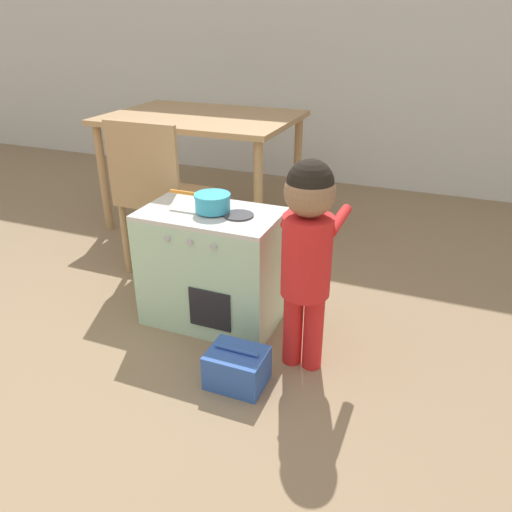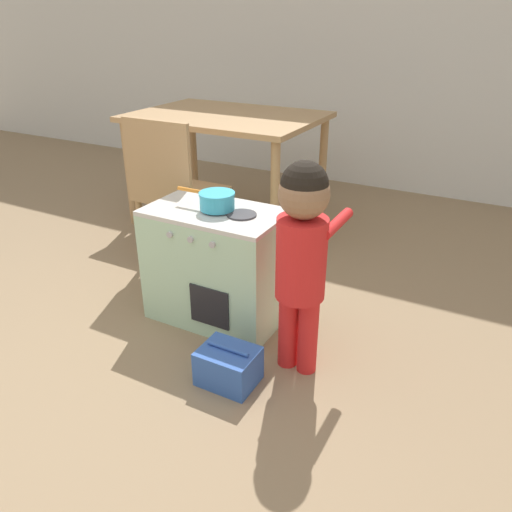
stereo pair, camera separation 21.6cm
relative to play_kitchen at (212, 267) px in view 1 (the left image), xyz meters
name	(u,v)px [view 1 (the left image)]	position (x,y,z in m)	size (l,w,h in m)	color
ground_plane	(59,446)	(-0.14, -0.95, -0.28)	(16.00, 16.00, 0.00)	#8E7556
wall_back	(327,23)	(-0.14, 2.44, 1.02)	(10.00, 0.06, 2.60)	silver
play_kitchen	(212,267)	(0.00, 0.00, 0.00)	(0.63, 0.39, 0.57)	#B2DBB7
toy_pot	(212,201)	(0.01, 0.00, 0.33)	(0.29, 0.16, 0.08)	#38B2D6
child_figure	(308,241)	(0.51, -0.18, 0.30)	(0.22, 0.36, 0.90)	red
toy_basket	(237,368)	(0.31, -0.41, -0.21)	(0.23, 0.18, 0.17)	#335BB2
dining_table	(202,128)	(-0.63, 1.15, 0.39)	(1.25, 0.90, 0.76)	tan
dining_chair_near	(158,192)	(-0.50, 0.36, 0.20)	(0.42, 0.42, 0.88)	tan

